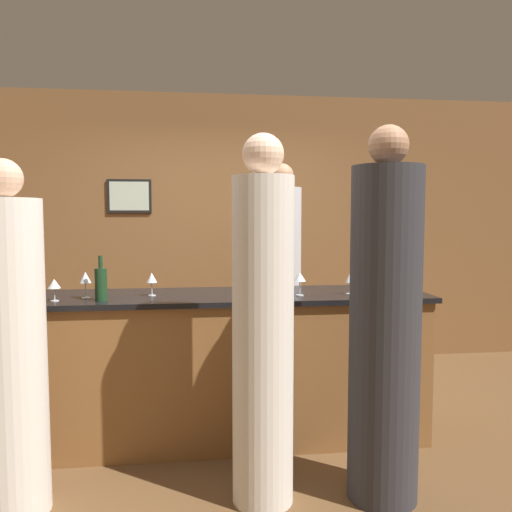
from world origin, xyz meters
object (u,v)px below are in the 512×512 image
guest_2 (385,329)px  wine_bottle_0 (101,284)px  guest_0 (263,332)px  guest_1 (9,353)px  bartender (281,286)px

guest_2 → wine_bottle_0: (-1.60, 0.65, 0.18)m
guest_0 → guest_2: (0.65, -0.04, 0.01)m
guest_1 → wine_bottle_0: (0.36, 0.57, 0.27)m
bartender → guest_2: (0.27, -1.71, 0.00)m
bartender → wine_bottle_0: 1.70m
guest_1 → wine_bottle_0: bearing=57.8°
bartender → guest_0: bartender is taller
guest_1 → guest_2: 1.96m
guest_0 → wine_bottle_0: size_ratio=6.93×
guest_0 → guest_2: size_ratio=0.98×
guest_2 → guest_1: bearing=177.5°
bartender → wine_bottle_0: bartender is taller
guest_0 → guest_1: size_ratio=1.08×
guest_0 → wine_bottle_0: guest_0 is taller
bartender → guest_0: 1.71m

